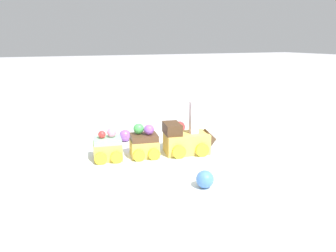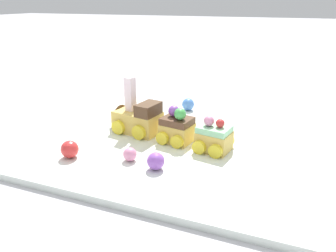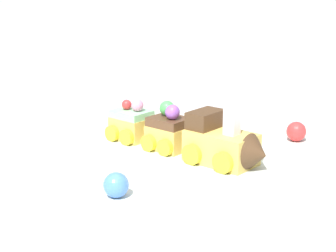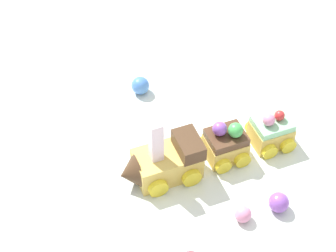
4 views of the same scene
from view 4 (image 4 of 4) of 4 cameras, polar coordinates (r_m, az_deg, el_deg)
ground_plane at (r=0.84m, az=3.82°, el=-4.03°), size 10.00×10.00×0.00m
display_board at (r=0.84m, az=3.84°, el=-3.77°), size 0.69×0.45×0.01m
cake_train_locomotive at (r=0.80m, az=-0.60°, el=-3.69°), size 0.12×0.08×0.11m
cake_car_chocolate at (r=0.82m, az=5.88°, el=-1.80°), size 0.07×0.07×0.07m
cake_car_mint at (r=0.85m, az=10.42°, el=-0.53°), size 0.07×0.07×0.06m
gumball_pink at (r=0.77m, az=7.62°, el=-8.87°), size 0.02×0.02×0.02m
gumball_purple at (r=0.78m, az=11.19°, el=-7.62°), size 0.03×0.03×0.03m
gumball_blue at (r=0.93m, az=-2.82°, el=4.14°), size 0.03×0.03×0.03m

